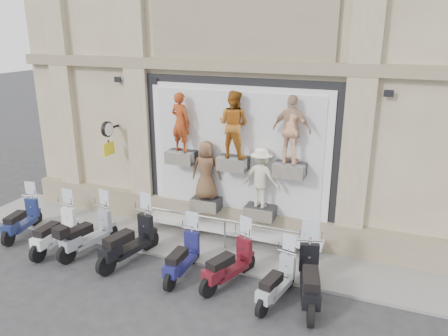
{
  "coord_description": "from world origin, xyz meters",
  "views": [
    {
      "loc": [
        3.96,
        -7.86,
        5.8
      ],
      "look_at": [
        0.01,
        1.9,
        2.39
      ],
      "focal_mm": 35.0,
      "sensor_mm": 36.0,
      "label": 1
    }
  ],
  "objects": [
    {
      "name": "ground",
      "position": [
        0.0,
        0.0,
        0.0
      ],
      "size": [
        90.0,
        90.0,
        0.0
      ],
      "primitive_type": "plane",
      "color": "#2C2C2E",
      "rests_on": "ground"
    },
    {
      "name": "sidewalk",
      "position": [
        0.0,
        2.1,
        0.04
      ],
      "size": [
        16.0,
        2.2,
        0.08
      ],
      "primitive_type": "cube",
      "color": "gray",
      "rests_on": "ground"
    },
    {
      "name": "building",
      "position": [
        0.0,
        7.0,
        6.0
      ],
      "size": [
        14.0,
        8.6,
        12.0
      ],
      "primitive_type": null,
      "color": "#C9B793",
      "rests_on": "ground"
    },
    {
      "name": "shop_vitrine",
      "position": [
        0.09,
        2.74,
        2.43
      ],
      "size": [
        5.6,
        0.83,
        4.3
      ],
      "color": "black",
      "rests_on": "ground"
    },
    {
      "name": "guard_rail",
      "position": [
        0.0,
        2.0,
        0.47
      ],
      "size": [
        5.06,
        0.1,
        0.93
      ],
      "primitive_type": null,
      "color": "#9EA0A5",
      "rests_on": "ground"
    },
    {
      "name": "clock_sign_bracket",
      "position": [
        -3.9,
        2.47,
        2.8
      ],
      "size": [
        0.1,
        0.8,
        1.02
      ],
      "color": "black",
      "rests_on": "ground"
    },
    {
      "name": "scooter_a",
      "position": [
        -5.79,
        0.64,
        0.73
      ],
      "size": [
        0.85,
        1.85,
        1.45
      ],
      "primitive_type": null,
      "rotation": [
        0.0,
        0.0,
        0.19
      ],
      "color": "#161F4D",
      "rests_on": "ground"
    },
    {
      "name": "scooter_b",
      "position": [
        -4.27,
        0.33,
        0.77
      ],
      "size": [
        0.6,
        1.91,
        1.54
      ],
      "primitive_type": null,
      "rotation": [
        0.0,
        0.0,
        0.03
      ],
      "color": "white",
      "rests_on": "ground"
    },
    {
      "name": "scooter_c",
      "position": [
        -3.35,
        0.54,
        0.8
      ],
      "size": [
        0.97,
        2.03,
        1.59
      ],
      "primitive_type": null,
      "rotation": [
        0.0,
        0.0,
        -0.21
      ],
      "color": "gray",
      "rests_on": "ground"
    },
    {
      "name": "scooter_d",
      "position": [
        -2.06,
        0.51,
        0.85
      ],
      "size": [
        1.06,
        2.16,
        1.69
      ],
      "primitive_type": null,
      "rotation": [
        0.0,
        0.0,
        -0.23
      ],
      "color": "black",
      "rests_on": "ground"
    },
    {
      "name": "scooter_e",
      "position": [
        -0.47,
        0.42,
        0.73
      ],
      "size": [
        0.54,
        1.8,
        1.46
      ],
      "primitive_type": null,
      "rotation": [
        0.0,
        0.0,
        0.01
      ],
      "color": "#171851",
      "rests_on": "ground"
    },
    {
      "name": "scooter_f",
      "position": [
        0.69,
        0.52,
        0.76
      ],
      "size": [
        1.16,
        1.95,
        1.52
      ],
      "primitive_type": null,
      "rotation": [
        0.0,
        0.0,
        -0.35
      ],
      "color": "#520E16",
      "rests_on": "ground"
    },
    {
      "name": "scooter_g",
      "position": [
        1.91,
        0.26,
        0.7
      ],
      "size": [
        0.84,
        1.78,
        1.4
      ],
      "primitive_type": null,
      "rotation": [
        0.0,
        0.0,
        -0.21
      ],
      "color": "#9D9FA4",
      "rests_on": "ground"
    },
    {
      "name": "scooter_h",
      "position": [
        2.59,
        0.48,
        0.86
      ],
      "size": [
        1.11,
        2.2,
        1.72
      ],
      "primitive_type": null,
      "rotation": [
        0.0,
        0.0,
        0.24
      ],
      "color": "black",
      "rests_on": "ground"
    }
  ]
}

